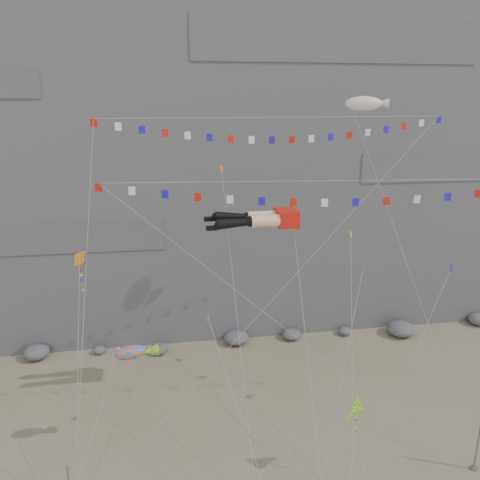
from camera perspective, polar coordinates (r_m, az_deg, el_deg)
The scene contains 16 objects.
ground at distance 36.84m, azimuth 3.90°, elevation -25.11°, with size 120.00×120.00×0.00m, color gray.
cliff at distance 59.21m, azimuth -2.75°, elevation 16.93°, with size 80.00×28.00×50.00m, color slate.
talus_boulders at distance 50.30m, azimuth -0.44°, elevation -11.86°, with size 60.00×3.00×1.20m, color slate, non-canonical shape.
anchor_pole_right at distance 38.30m, azimuth 27.00°, elevation -21.24°, with size 0.12×0.12×4.21m, color slate.
legs_kite at distance 34.52m, azimuth 2.64°, elevation 2.55°, with size 6.90×15.84×21.83m.
flag_banner_upper at distance 36.48m, azimuth 5.17°, elevation 14.62°, with size 29.00×13.08×30.20m.
flag_banner_lower at distance 31.83m, azimuth 12.28°, elevation 7.04°, with size 31.55×7.20×22.09m.
harlequin_kite at distance 31.90m, azimuth -18.97°, elevation -2.27°, with size 1.81×6.88×15.91m.
fish_windsock at distance 33.15m, azimuth -13.21°, elevation -13.24°, with size 6.07×6.94×11.01m.
delta_kite at distance 32.74m, azimuth 14.09°, elevation -19.45°, with size 3.65×5.99×7.94m.
blimp_windsock at distance 39.89m, azimuth 14.85°, elevation 15.68°, with size 7.04×14.03×27.82m.
small_kite_a at distance 36.76m, azimuth -2.19°, elevation 7.82°, with size 1.09×15.37×24.36m.
small_kite_b at distance 37.81m, azimuth 14.75°, elevation -3.44°, with size 7.49×11.63×17.64m.
small_kite_c at distance 32.47m, azimuth -3.71°, elevation -10.08°, with size 3.90×10.50×14.60m.
small_kite_d at distance 39.33m, azimuth 13.36°, elevation 0.14°, with size 5.64×16.19×21.50m.
small_kite_e at distance 36.45m, azimuth 24.27°, elevation -3.42°, with size 10.35×7.46×17.62m.
Camera 1 is at (-6.52, -26.85, 24.36)m, focal length 35.00 mm.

